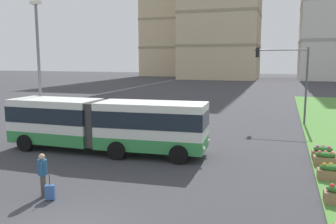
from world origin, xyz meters
name	(u,v)px	position (x,y,z in m)	size (l,w,h in m)	color
articulated_bus	(105,124)	(-3.32, 9.19, 1.65)	(11.92, 3.12, 3.00)	silver
pedestrian_crossing	(43,172)	(-2.40, 2.32, 1.00)	(0.36, 0.53, 1.74)	#4C4238
rolling_suitcase	(50,192)	(-1.95, 2.12, 0.31)	(0.43, 0.37, 0.97)	#335693
flower_planter_2	(331,172)	(8.52, 7.79, 0.43)	(1.10, 0.56, 0.74)	#937051
flower_planter_3	(325,158)	(8.52, 10.02, 0.43)	(1.10, 0.56, 0.74)	#937051
flower_planter_4	(323,153)	(8.52, 11.22, 0.43)	(1.10, 0.56, 0.74)	#937051
traffic_light_far_right	(289,72)	(6.74, 22.00, 4.34)	(4.33, 0.28, 6.30)	#474C51
streetlight_left	(39,66)	(-8.50, 10.26, 4.91)	(0.70, 0.28, 8.93)	slate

